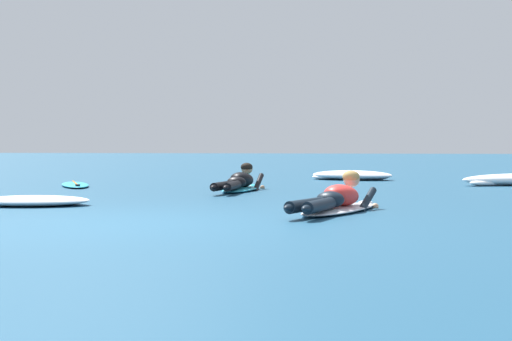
% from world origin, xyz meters
% --- Properties ---
extents(ground_plane, '(120.00, 120.00, 0.00)m').
position_xyz_m(ground_plane, '(0.00, 10.00, 0.00)').
color(ground_plane, navy).
extents(surfer_near, '(1.05, 2.50, 0.53)m').
position_xyz_m(surfer_near, '(2.03, 1.79, 0.14)').
color(surfer_near, silver).
rests_on(surfer_near, ground).
extents(surfer_far, '(0.54, 2.57, 0.55)m').
position_xyz_m(surfer_far, '(-0.07, 5.75, 0.14)').
color(surfer_far, '#2DB2D1').
rests_on(surfer_far, ground).
extents(drifting_surfboard, '(1.48, 2.20, 0.16)m').
position_xyz_m(drifting_surfboard, '(-3.61, 6.71, 0.03)').
color(drifting_surfboard, '#2DB2D1').
rests_on(drifting_surfboard, ground).
extents(whitewater_front, '(1.68, 1.20, 0.14)m').
position_xyz_m(whitewater_front, '(-2.07, 2.01, 0.06)').
color(whitewater_front, white).
rests_on(whitewater_front, ground).
extents(whitewater_mid_right, '(2.20, 1.66, 0.22)m').
position_xyz_m(whitewater_mid_right, '(1.52, 10.76, 0.10)').
color(whitewater_mid_right, white).
rests_on(whitewater_mid_right, ground).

